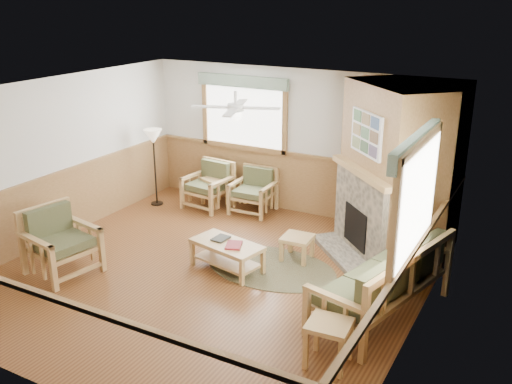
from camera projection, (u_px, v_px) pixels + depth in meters
The scene contains 24 objects.
floor at pixel (210, 274), 8.48m from camera, with size 6.00×6.00×0.01m, color brown.
ceiling at pixel (204, 93), 7.59m from camera, with size 6.00×6.00×0.01m, color white.
wall_back at pixel (297, 142), 10.52m from camera, with size 6.00×0.02×2.70m, color silver.
wall_front at pixel (38, 276), 5.55m from camera, with size 6.00×0.02×2.70m, color silver.
wall_left at pixel (55, 160), 9.39m from camera, with size 0.02×6.00×2.70m, color silver.
wall_right at pixel (422, 228), 6.68m from camera, with size 0.02×6.00×2.70m, color silver.
wainscot at pixel (209, 240), 8.30m from camera, with size 6.00×6.00×1.10m, color olive, non-canonical shape.
fireplace at pixel (391, 171), 8.80m from camera, with size 2.20×2.20×2.70m, color olive, non-canonical shape.
window_back at pixel (244, 74), 10.59m from camera, with size 1.90×0.16×1.50m, color white, non-canonical shape.
window_right at pixel (424, 133), 6.14m from camera, with size 0.16×1.90×1.50m, color white, non-canonical shape.
ceiling_fan at pixel (235, 94), 7.71m from camera, with size 1.24×1.24×0.36m, color white, non-canonical shape.
sofa at pixel (382, 280), 7.27m from camera, with size 0.88×2.15×0.99m, color tan, non-canonical shape.
armchair_back_left at pixel (208, 185), 11.01m from camera, with size 0.78×0.78×0.88m, color tan, non-canonical shape.
armchair_back_right at pixel (253, 191), 10.76m from camera, with size 0.74×0.74×0.83m, color tan, non-canonical shape.
armchair_left at pixel (61, 242), 8.38m from camera, with size 0.88×0.88×0.99m, color tan, non-canonical shape.
coffee_table at pixel (227, 256), 8.56m from camera, with size 1.10×0.55×0.44m, color tan, non-canonical shape.
end_table_chairs at pixel (217, 191), 11.18m from camera, with size 0.49×0.47×0.55m, color tan, non-canonical shape.
end_table_sofa at pixel (328, 343), 6.35m from camera, with size 0.47×0.46×0.53m, color tan, non-canonical shape.
footstool at pixel (297, 248), 8.89m from camera, with size 0.45×0.45×0.39m, color tan, non-canonical shape.
braided_rug at pixel (271, 268), 8.67m from camera, with size 2.05×2.05×0.01m, color brown.
floor_lamp_left at pixel (155, 167), 11.04m from camera, with size 0.35×0.35×1.52m, color black, non-canonical shape.
floor_lamp_right at pixel (403, 227), 7.85m from camera, with size 0.42×0.42×1.82m, color black, non-canonical shape.
book_red at pixel (234, 244), 8.37m from camera, with size 0.22×0.30×0.03m, color maroon.
book_dark at pixel (221, 238), 8.60m from camera, with size 0.20×0.27×0.03m, color #262721.
Camera 1 is at (4.25, -6.33, 3.96)m, focal length 40.00 mm.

